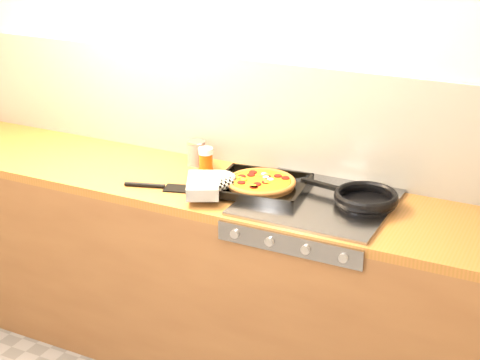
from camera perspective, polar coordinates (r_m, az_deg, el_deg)
The scene contains 9 objects.
room_shell at distance 3.39m, azimuth 0.82°, elevation 5.16°, with size 3.20×3.20×3.20m.
counter_run at distance 3.43m, azimuth -1.35°, elevation -7.38°, with size 3.20×0.62×0.90m.
stovetop at distance 3.06m, azimuth 6.04°, elevation -1.75°, with size 0.60×0.56×0.02m, color gray.
pizza_on_tray at distance 3.14m, azimuth 0.43°, elevation -0.26°, with size 0.51×0.49×0.07m.
frying_pan at distance 3.04m, azimuth 9.65°, elevation -1.40°, with size 0.46×0.30×0.04m.
tomato_can at distance 3.45m, azimuth -3.40°, elevation 2.09°, with size 0.09×0.09×0.12m.
juice_glass at distance 3.38m, azimuth -2.67°, elevation 1.62°, with size 0.08×0.08×0.11m.
wooden_spoon at distance 3.27m, azimuth 3.30°, elevation 0.02°, with size 0.29×0.11×0.02m.
black_spatula at distance 3.22m, azimuth -6.40°, elevation -0.49°, with size 0.28×0.13×0.02m.
Camera 1 is at (1.41, -1.54, 2.13)m, focal length 55.00 mm.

